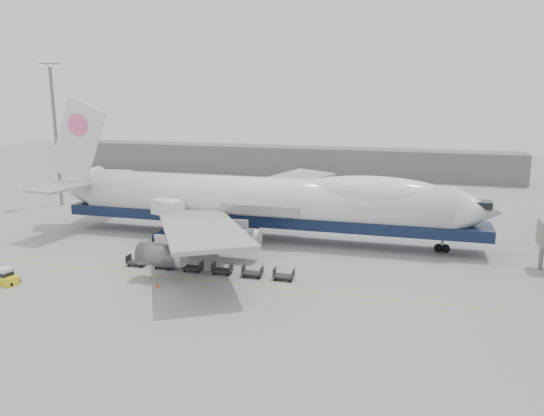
% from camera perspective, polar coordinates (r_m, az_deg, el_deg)
% --- Properties ---
extents(ground, '(260.00, 260.00, 0.00)m').
position_cam_1_polar(ground, '(65.43, -4.35, -6.07)').
color(ground, gray).
rests_on(ground, ground).
extents(apron_line, '(60.00, 0.15, 0.01)m').
position_cam_1_polar(apron_line, '(60.15, -6.29, -7.82)').
color(apron_line, gold).
rests_on(apron_line, ground).
extents(hangar, '(110.00, 8.00, 7.00)m').
position_cam_1_polar(hangar, '(133.13, 1.74, 5.12)').
color(hangar, slate).
rests_on(hangar, ground).
extents(floodlight_mast, '(2.40, 2.40, 25.43)m').
position_cam_1_polar(floodlight_mast, '(103.92, -22.30, 8.04)').
color(floodlight_mast, slate).
rests_on(floodlight_mast, ground).
extents(airliner, '(67.00, 55.30, 19.98)m').
position_cam_1_polar(airliner, '(74.78, -0.86, 0.82)').
color(airliner, white).
rests_on(airliner, ground).
extents(catering_truck, '(5.13, 4.26, 6.02)m').
position_cam_1_polar(catering_truck, '(75.10, -11.09, -1.08)').
color(catering_truck, '#162044').
rests_on(catering_truck, ground).
extents(baggage_tug, '(2.79, 1.93, 1.86)m').
position_cam_1_polar(baggage_tug, '(65.48, -26.73, -6.66)').
color(baggage_tug, yellow).
rests_on(baggage_tug, ground).
extents(traffic_cone, '(0.36, 0.36, 0.54)m').
position_cam_1_polar(traffic_cone, '(59.29, -12.25, -8.09)').
color(traffic_cone, '#F0480C').
rests_on(traffic_cone, ground).
extents(dolly_0, '(2.30, 1.35, 1.30)m').
position_cam_1_polar(dolly_0, '(66.63, -14.34, -5.61)').
color(dolly_0, '#2D2D30').
rests_on(dolly_0, ground).
extents(dolly_1, '(2.30, 1.35, 1.30)m').
position_cam_1_polar(dolly_1, '(64.94, -11.50, -5.95)').
color(dolly_1, '#2D2D30').
rests_on(dolly_1, ground).
extents(dolly_2, '(2.30, 1.35, 1.30)m').
position_cam_1_polar(dolly_2, '(63.41, -8.51, -6.29)').
color(dolly_2, '#2D2D30').
rests_on(dolly_2, ground).
extents(dolly_3, '(2.30, 1.35, 1.30)m').
position_cam_1_polar(dolly_3, '(62.07, -5.38, -6.62)').
color(dolly_3, '#2D2D30').
rests_on(dolly_3, ground).
extents(dolly_4, '(2.30, 1.35, 1.30)m').
position_cam_1_polar(dolly_4, '(60.92, -2.11, -6.95)').
color(dolly_4, '#2D2D30').
rests_on(dolly_4, ground).
extents(dolly_5, '(2.30, 1.35, 1.30)m').
position_cam_1_polar(dolly_5, '(59.97, 1.28, -7.27)').
color(dolly_5, '#2D2D30').
rests_on(dolly_5, ground).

